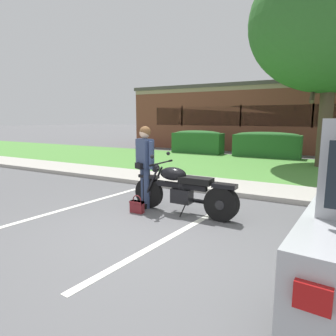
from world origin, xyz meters
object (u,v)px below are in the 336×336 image
(rider_person, at_px, (145,161))
(shade_tree, at_px, (334,21))
(motorcycle, at_px, (187,190))
(handbag, at_px, (137,206))
(brick_building, at_px, (317,117))
(hedge_center_left, at_px, (267,144))
(hedge_left, at_px, (198,142))

(rider_person, height_order, shade_tree, shade_tree)
(rider_person, bearing_deg, motorcycle, -0.38)
(handbag, bearing_deg, brick_building, 81.89)
(hedge_center_left, bearing_deg, rider_person, -93.99)
(rider_person, relative_size, handbag, 4.74)
(shade_tree, relative_size, hedge_center_left, 2.55)
(handbag, distance_m, shade_tree, 9.83)
(rider_person, height_order, hedge_center_left, rider_person)
(shade_tree, relative_size, brick_building, 0.36)
(motorcycle, distance_m, hedge_left, 10.10)
(shade_tree, bearing_deg, motorcycle, -105.59)
(hedge_left, xyz_separation_m, brick_building, (5.24, 6.62, 1.26))
(brick_building, bearing_deg, handbag, -98.11)
(hedge_left, bearing_deg, shade_tree, -17.63)
(rider_person, height_order, handbag, rider_person)
(brick_building, bearing_deg, hedge_left, -128.39)
(handbag, height_order, shade_tree, shade_tree)
(handbag, distance_m, hedge_left, 10.18)
(rider_person, height_order, brick_building, brick_building)
(hedge_left, xyz_separation_m, hedge_center_left, (3.50, 0.00, 0.00))
(shade_tree, height_order, hedge_left, shade_tree)
(handbag, distance_m, hedge_center_left, 9.77)
(handbag, bearing_deg, shade_tree, 69.13)
(hedge_left, height_order, brick_building, brick_building)
(motorcycle, xyz_separation_m, hedge_center_left, (-0.32, 9.35, 0.17))
(motorcycle, bearing_deg, hedge_center_left, 91.96)
(rider_person, relative_size, hedge_center_left, 0.56)
(rider_person, relative_size, shade_tree, 0.22)
(shade_tree, distance_m, hedge_left, 7.71)
(motorcycle, distance_m, rider_person, 1.10)
(motorcycle, bearing_deg, hedge_left, 112.25)
(handbag, distance_m, brick_building, 16.62)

